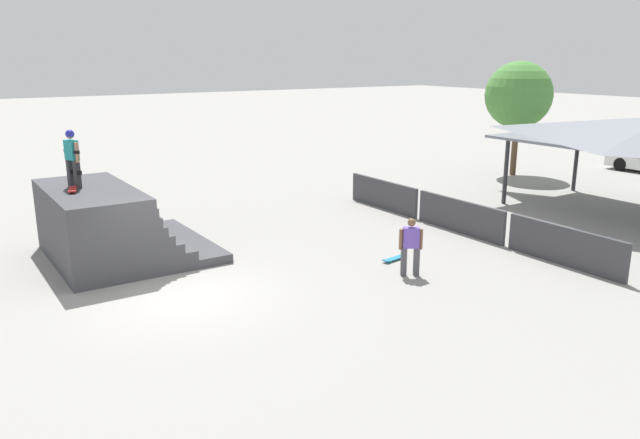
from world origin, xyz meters
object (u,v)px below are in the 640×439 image
skateboard_on_deck (73,189)px  skateboard_on_ground (394,258)px  skater_on_deck (72,155)px  tree_beside_pavilion (519,95)px  bystander_walking (411,244)px

skateboard_on_deck → skateboard_on_ground: skateboard_on_deck is taller
skater_on_deck → skateboard_on_deck: skater_on_deck is taller
skater_on_deck → skateboard_on_ground: 9.12m
skateboard_on_deck → tree_beside_pavilion: tree_beside_pavilion is taller
skateboard_on_deck → bystander_walking: (5.48, 6.90, -1.25)m
bystander_walking → skateboard_on_deck: bearing=-7.3°
skater_on_deck → skateboard_on_deck: 1.01m
skater_on_deck → bystander_walking: 9.26m
skateboard_on_deck → bystander_walking: 8.90m
skateboard_on_deck → tree_beside_pavilion: 20.59m
skateboard_on_ground → tree_beside_pavilion: (-6.86, 13.02, 3.66)m
skater_on_deck → tree_beside_pavilion: size_ratio=0.29×
skater_on_deck → skateboard_on_ground: (4.87, 7.16, -2.87)m
bystander_walking → skateboard_on_ground: bearing=-79.8°
bystander_walking → skateboard_on_ground: bystander_walking is taller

